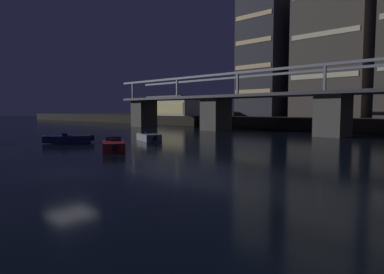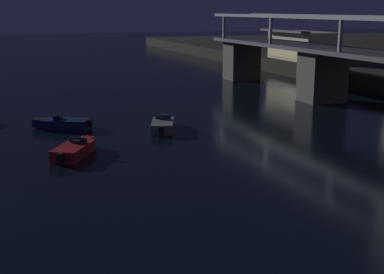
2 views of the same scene
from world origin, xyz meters
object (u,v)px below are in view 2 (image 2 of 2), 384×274
Objects in this scene: waterfront_pavilion at (303,46)px; speedboat_near_right at (75,150)px; speedboat_mid_center at (64,124)px; speedboat_mid_right at (163,125)px.

waterfront_pavilion reaches higher than speedboat_near_right.
speedboat_mid_center and speedboat_mid_right have the same top height.
speedboat_mid_center is 0.96× the size of speedboat_mid_right.
speedboat_mid_right is (3.49, 7.85, 0.00)m from speedboat_mid_center.
speedboat_mid_center is 8.60m from speedboat_mid_right.
speedboat_near_right and speedboat_mid_center have the same top height.
speedboat_mid_right is at bearing -46.96° from waterfront_pavilion.
speedboat_near_right is 0.95× the size of speedboat_mid_right.
waterfront_pavilion reaches higher than speedboat_mid_right.
speedboat_mid_center is at bearing 177.43° from speedboat_near_right.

